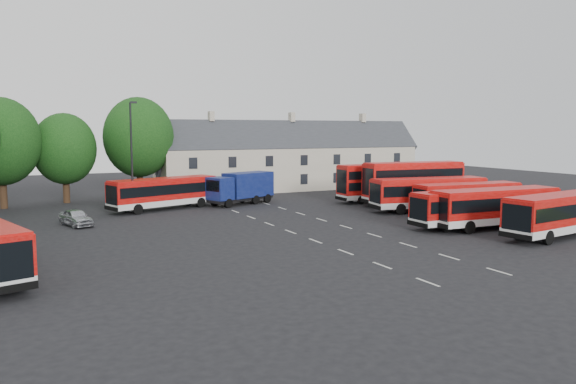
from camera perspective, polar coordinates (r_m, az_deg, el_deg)
name	(u,v)px	position (r m, az deg, el deg)	size (l,w,h in m)	color
ground	(302,236)	(41.52, 1.47, -4.51)	(140.00, 140.00, 0.00)	black
lane_markings	(319,229)	(44.41, 3.15, -3.79)	(5.15, 33.80, 0.01)	beige
terrace_houses	(292,160)	(73.97, 0.38, 3.28)	(35.70, 7.13, 10.06)	beige
bus_row_a	(562,211)	(45.66, 26.09, -1.76)	(11.40, 4.06, 3.16)	silver
bus_row_b	(495,205)	(47.47, 20.32, -1.21)	(11.30, 3.12, 3.16)	silver
bus_row_c	(470,205)	(47.48, 18.01, -1.27)	(10.48, 2.44, 2.96)	silver
bus_row_d	(468,196)	(54.08, 17.78, -0.39)	(10.57, 3.36, 2.94)	silver
bus_row_e	(429,191)	(55.59, 14.09, 0.08)	(11.63, 4.26, 3.22)	silver
bus_dd_south	(414,181)	(59.74, 12.63, 1.13)	(11.07, 3.30, 4.47)	silver
bus_dd_north	(381,180)	(62.03, 9.42, 1.18)	(10.01, 2.45, 4.09)	silver
bus_north	(164,191)	(56.27, -12.49, 0.13)	(11.25, 5.76, 3.11)	silver
box_truck	(241,187)	(59.10, -4.75, 0.54)	(7.93, 4.97, 3.32)	black
silver_car	(76,218)	(48.96, -20.74, -2.44)	(1.63, 4.05, 1.38)	#B4B7BD
lamppost	(132,154)	(54.07, -15.58, 3.72)	(0.72, 0.41, 10.41)	black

